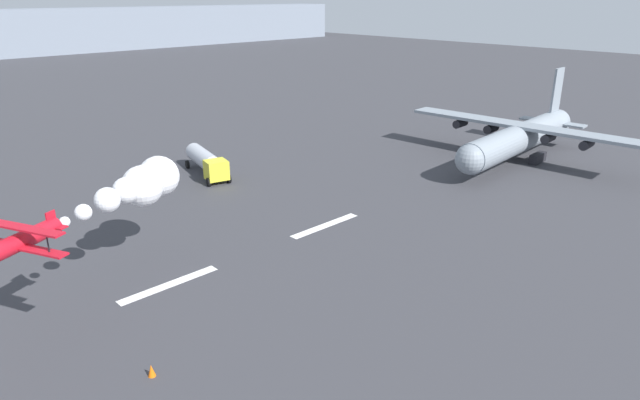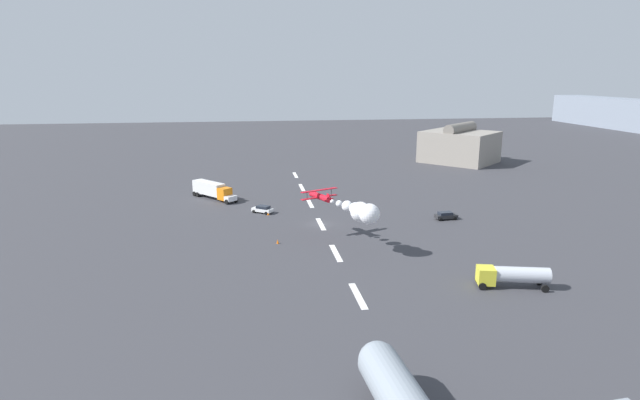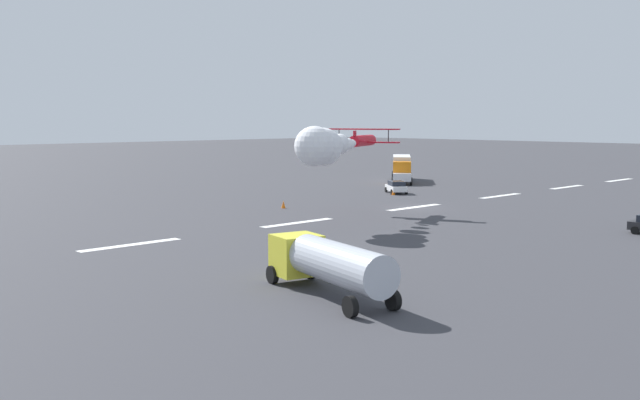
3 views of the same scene
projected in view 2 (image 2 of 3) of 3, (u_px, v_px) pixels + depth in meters
The scene contains 15 objects.
ground_plane at pixel (321, 224), 96.52m from camera, with size 440.00×440.00×0.00m, color #38383D.
runway_stripe_0 at pixel (295, 175), 143.32m from camera, with size 8.00×0.90×0.01m, color white.
runway_stripe_1 at pixel (302, 187), 127.72m from camera, with size 8.00×0.90×0.01m, color white.
runway_stripe_2 at pixel (310, 203), 112.12m from camera, with size 8.00×0.90×0.01m, color white.
runway_stripe_3 at pixel (321, 224), 96.52m from camera, with size 8.00×0.90×0.01m, color white.
runway_stripe_4 at pixel (336, 253), 80.92m from camera, with size 8.00×0.90×0.01m, color white.
runway_stripe_5 at pixel (358, 296), 65.32m from camera, with size 8.00×0.90×0.01m, color white.
stunt_biplane_red at pixel (358, 210), 79.81m from camera, with size 16.91×10.95×3.31m.
semi_truck_orange at pixel (213, 190), 115.65m from camera, with size 11.76×10.56×3.70m.
fuel_tanker_truck at pixel (512, 275), 67.48m from camera, with size 4.75×9.56×2.90m.
followme_car_yellow at pixel (263, 209), 104.12m from camera, with size 3.94×4.52×1.52m.
airport_staff_sedan at pixel (446, 215), 99.44m from camera, with size 2.30×4.41×1.52m.
hangar_building at pixel (459, 146), 163.15m from camera, with size 27.45×27.25×12.54m.
traffic_cone_near at pixel (268, 213), 102.67m from camera, with size 0.44×0.44×0.75m, color orange.
traffic_cone_far at pixel (278, 241), 85.36m from camera, with size 0.44×0.44×0.75m, color orange.
Camera 2 is at (91.61, -13.60, 27.58)m, focal length 28.70 mm.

